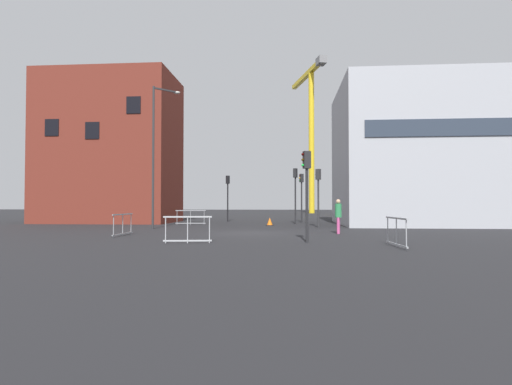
% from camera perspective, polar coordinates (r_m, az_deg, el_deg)
% --- Properties ---
extents(ground, '(160.00, 160.00, 0.00)m').
position_cam_1_polar(ground, '(22.03, -1.16, -5.65)').
color(ground, black).
extents(brick_building, '(10.69, 6.58, 12.22)m').
position_cam_1_polar(brick_building, '(36.53, -19.57, 5.69)').
color(brick_building, maroon).
rests_on(brick_building, ground).
extents(office_block, '(12.47, 10.30, 10.39)m').
position_cam_1_polar(office_block, '(33.34, 22.23, 4.80)').
color(office_block, '#A8AAB2').
rests_on(office_block, ground).
extents(construction_crane, '(5.06, 15.06, 23.57)m').
position_cam_1_polar(construction_crane, '(67.70, 7.66, 10.19)').
color(construction_crane, yellow).
rests_on(construction_crane, ground).
extents(streetlamp_tall, '(1.46, 1.32, 8.95)m').
position_cam_1_polar(streetlamp_tall, '(26.63, -13.74, 6.26)').
color(streetlamp_tall, '#2D2D30').
rests_on(streetlamp_tall, ground).
extents(traffic_light_corner, '(0.35, 0.39, 4.26)m').
position_cam_1_polar(traffic_light_corner, '(31.40, 5.51, 0.78)').
color(traffic_light_corner, '#232326').
rests_on(traffic_light_corner, ground).
extents(traffic_light_crosswalk, '(0.33, 0.39, 4.00)m').
position_cam_1_polar(traffic_light_crosswalk, '(35.65, -3.95, 0.25)').
color(traffic_light_crosswalk, black).
rests_on(traffic_light_crosswalk, ground).
extents(traffic_light_verge, '(0.37, 0.36, 3.85)m').
position_cam_1_polar(traffic_light_verge, '(27.19, 8.66, 0.61)').
color(traffic_light_verge, '#2D2D30').
rests_on(traffic_light_verge, ground).
extents(traffic_light_near, '(0.39, 0.31, 3.70)m').
position_cam_1_polar(traffic_light_near, '(16.64, 7.08, 1.63)').
color(traffic_light_near, '#232326').
rests_on(traffic_light_near, ground).
extents(traffic_light_median, '(0.39, 0.34, 4.04)m').
position_cam_1_polar(traffic_light_median, '(34.18, 6.36, 0.37)').
color(traffic_light_median, '#232326').
rests_on(traffic_light_median, ground).
extents(pedestrian_walking, '(0.34, 0.34, 1.80)m').
position_cam_1_polar(pedestrian_walking, '(21.80, 11.40, -2.89)').
color(pedestrian_walking, '#D14C8C').
rests_on(pedestrian_walking, ground).
extents(safety_barrier_front, '(2.22, 0.34, 1.08)m').
position_cam_1_polar(safety_barrier_front, '(30.92, -9.10, -3.40)').
color(safety_barrier_front, gray).
rests_on(safety_barrier_front, ground).
extents(safety_barrier_left_run, '(0.08, 2.31, 1.08)m').
position_cam_1_polar(safety_barrier_left_run, '(21.06, -18.08, -4.23)').
color(safety_barrier_left_run, gray).
rests_on(safety_barrier_left_run, ground).
extents(safety_barrier_rear, '(1.92, 0.32, 1.08)m').
position_cam_1_polar(safety_barrier_rear, '(16.57, -9.51, -5.05)').
color(safety_barrier_rear, '#B2B5BA').
rests_on(safety_barrier_rear, ground).
extents(safety_barrier_right_run, '(0.21, 2.25, 1.08)m').
position_cam_1_polar(safety_barrier_right_run, '(15.72, 18.98, -5.18)').
color(safety_barrier_right_run, '#9EA0A5').
rests_on(safety_barrier_right_run, ground).
extents(traffic_cone_by_barrier, '(0.56, 0.56, 0.56)m').
position_cam_1_polar(traffic_cone_by_barrier, '(29.54, 1.93, -4.09)').
color(traffic_cone_by_barrier, black).
rests_on(traffic_cone_by_barrier, ground).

